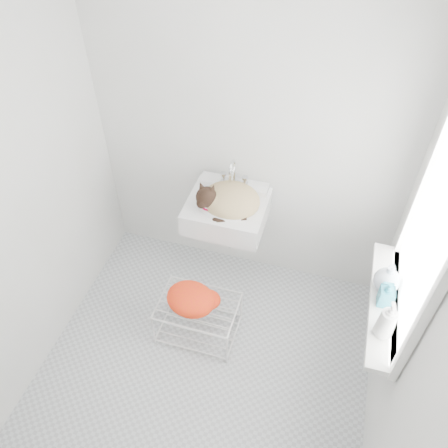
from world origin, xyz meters
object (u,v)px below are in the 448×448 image
(wire_rack, at_px, (198,319))
(bottle_c, at_px, (384,287))
(sink, at_px, (227,202))
(bottle_a, at_px, (381,333))
(cat, at_px, (228,200))
(bottle_b, at_px, (383,303))

(wire_rack, xyz_separation_m, bottle_c, (1.13, 0.08, 0.70))
(sink, distance_m, bottle_c, 1.16)
(bottle_a, bearing_deg, sink, 144.58)
(bottle_a, height_order, bottle_c, bottle_a)
(cat, distance_m, bottle_a, 1.29)
(cat, distance_m, wire_rack, 0.90)
(sink, xyz_separation_m, wire_rack, (-0.06, -0.52, -0.70))
(wire_rack, height_order, bottle_b, bottle_b)
(sink, height_order, wire_rack, sink)
(bottle_a, distance_m, bottle_c, 0.32)
(bottle_a, xyz_separation_m, bottle_b, (0.00, 0.20, 0.00))
(cat, relative_size, bottle_c, 2.35)
(cat, xyz_separation_m, bottle_b, (1.06, -0.54, -0.04))
(bottle_b, bearing_deg, bottle_a, -90.00)
(bottle_a, relative_size, bottle_b, 1.24)
(bottle_b, relative_size, bottle_c, 0.92)
(bottle_c, bearing_deg, wire_rack, -176.20)
(bottle_c, bearing_deg, bottle_a, -90.00)
(sink, bearing_deg, bottle_c, -22.55)
(cat, distance_m, bottle_c, 1.14)
(sink, height_order, bottle_a, same)
(sink, bearing_deg, bottle_a, -35.42)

